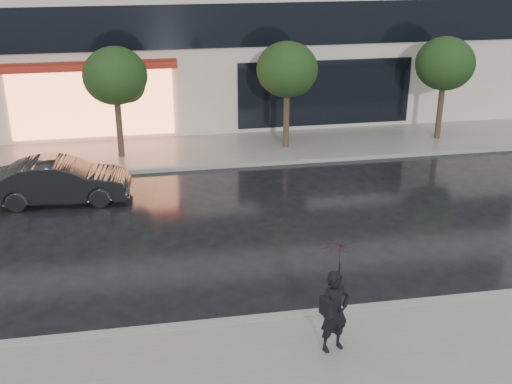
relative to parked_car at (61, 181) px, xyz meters
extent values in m
plane|color=black|center=(4.68, -6.39, -0.67)|extent=(120.00, 120.00, 0.00)
cube|color=slate|center=(4.68, 3.86, -0.61)|extent=(60.00, 3.50, 0.12)
cube|color=gray|center=(4.68, -7.39, -0.60)|extent=(60.00, 0.25, 0.14)
cube|color=gray|center=(4.68, 2.11, -0.60)|extent=(60.00, 0.25, 0.14)
cube|color=black|center=(4.68, 5.55, 3.63)|extent=(28.00, 0.12, 1.60)
cube|color=#FF8C59|center=(0.68, 5.53, 0.93)|extent=(6.00, 0.10, 2.60)
cube|color=maroon|center=(0.68, 5.20, 2.38)|extent=(6.40, 0.70, 0.25)
cube|color=black|center=(9.68, 5.55, 0.93)|extent=(7.00, 0.10, 2.60)
cylinder|color=#33261C|center=(1.68, 3.61, 0.43)|extent=(0.22, 0.22, 2.20)
ellipsoid|color=black|center=(1.68, 3.61, 2.33)|extent=(2.20, 2.20, 1.98)
sphere|color=black|center=(2.08, 3.81, 1.93)|extent=(1.20, 1.20, 1.20)
cylinder|color=#33261C|center=(7.68, 3.61, 0.43)|extent=(0.22, 0.22, 2.20)
ellipsoid|color=black|center=(7.68, 3.61, 2.33)|extent=(2.20, 2.20, 1.98)
sphere|color=black|center=(8.08, 3.81, 1.93)|extent=(1.20, 1.20, 1.20)
cylinder|color=#33261C|center=(13.68, 3.61, 0.43)|extent=(0.22, 0.22, 2.20)
ellipsoid|color=black|center=(13.68, 3.61, 2.33)|extent=(2.20, 2.20, 1.98)
sphere|color=black|center=(14.08, 3.81, 1.93)|extent=(1.20, 1.20, 1.20)
imported|color=black|center=(0.00, 0.00, 0.00)|extent=(4.10, 1.58, 1.33)
imported|color=black|center=(5.87, -8.66, 0.29)|extent=(0.70, 0.57, 1.67)
imported|color=#32091A|center=(5.92, -8.64, 1.33)|extent=(1.06, 1.07, 0.76)
cylinder|color=black|center=(5.92, -8.64, 0.90)|extent=(0.02, 0.02, 0.83)
cube|color=black|center=(5.65, -8.79, 0.49)|extent=(0.20, 0.33, 0.36)
camera|label=1|loc=(2.58, -18.54, 6.97)|focal=45.00mm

